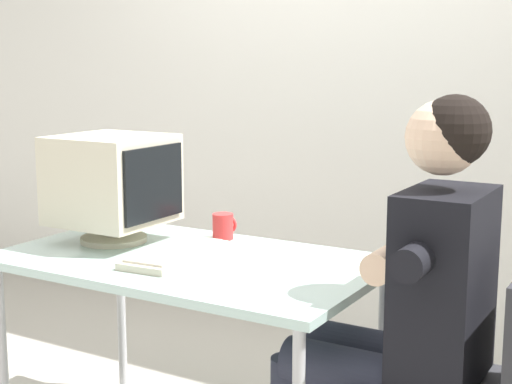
{
  "coord_description": "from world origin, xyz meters",
  "views": [
    {
      "loc": [
        1.47,
        -2.05,
        1.4
      ],
      "look_at": [
        0.27,
        0.0,
        0.99
      ],
      "focal_mm": 53.11,
      "sensor_mm": 36.0,
      "label": 1
    }
  ],
  "objects_px": {
    "desk": "(190,273)",
    "crt_monitor": "(113,181)",
    "office_chair": "(469,384)",
    "desk_mug": "(223,226)",
    "keyboard": "(175,254)",
    "person_seated": "(404,298)"
  },
  "relations": [
    {
      "from": "crt_monitor",
      "to": "office_chair",
      "type": "height_order",
      "value": "crt_monitor"
    },
    {
      "from": "crt_monitor",
      "to": "desk_mug",
      "type": "xyz_separation_m",
      "value": [
        0.32,
        0.24,
        -0.18
      ]
    },
    {
      "from": "keyboard",
      "to": "person_seated",
      "type": "bearing_deg",
      "value": 1.93
    },
    {
      "from": "office_chair",
      "to": "desk_mug",
      "type": "height_order",
      "value": "office_chair"
    },
    {
      "from": "desk",
      "to": "office_chair",
      "type": "distance_m",
      "value": 0.99
    },
    {
      "from": "keyboard",
      "to": "office_chair",
      "type": "height_order",
      "value": "office_chair"
    },
    {
      "from": "desk",
      "to": "keyboard",
      "type": "bearing_deg",
      "value": -133.65
    },
    {
      "from": "crt_monitor",
      "to": "person_seated",
      "type": "relative_size",
      "value": 0.3
    },
    {
      "from": "keyboard",
      "to": "desk_mug",
      "type": "bearing_deg",
      "value": 92.36
    },
    {
      "from": "desk",
      "to": "person_seated",
      "type": "distance_m",
      "value": 0.77
    },
    {
      "from": "keyboard",
      "to": "office_chair",
      "type": "distance_m",
      "value": 1.03
    },
    {
      "from": "crt_monitor",
      "to": "office_chair",
      "type": "bearing_deg",
      "value": -2.26
    },
    {
      "from": "office_chair",
      "to": "desk_mug",
      "type": "relative_size",
      "value": 8.82
    },
    {
      "from": "crt_monitor",
      "to": "keyboard",
      "type": "height_order",
      "value": "crt_monitor"
    },
    {
      "from": "desk",
      "to": "office_chair",
      "type": "xyz_separation_m",
      "value": [
        0.97,
        -0.01,
        -0.18
      ]
    },
    {
      "from": "crt_monitor",
      "to": "desk_mug",
      "type": "bearing_deg",
      "value": 36.86
    },
    {
      "from": "office_chair",
      "to": "crt_monitor",
      "type": "bearing_deg",
      "value": 177.74
    },
    {
      "from": "desk",
      "to": "keyboard",
      "type": "relative_size",
      "value": 2.9
    },
    {
      "from": "office_chair",
      "to": "desk",
      "type": "bearing_deg",
      "value": 179.55
    },
    {
      "from": "keyboard",
      "to": "desk",
      "type": "bearing_deg",
      "value": 46.35
    },
    {
      "from": "crt_monitor",
      "to": "desk_mug",
      "type": "distance_m",
      "value": 0.44
    },
    {
      "from": "desk",
      "to": "crt_monitor",
      "type": "xyz_separation_m",
      "value": [
        -0.37,
        0.05,
        0.28
      ]
    }
  ]
}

